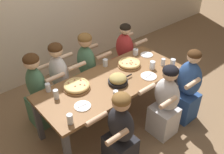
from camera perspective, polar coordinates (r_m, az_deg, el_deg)
The scene contains 24 objects.
ground_plane at distance 3.86m, azimuth 0.00°, elevation -9.71°, with size 18.00×18.00×0.00m, color #896B4C.
dining_table at distance 3.43m, azimuth 0.00°, elevation -1.79°, with size 2.08×0.85×0.74m.
pizza_board_main at distance 3.68m, azimuth 3.97°, elevation 3.08°, with size 0.35×0.35×0.06m.
pizza_board_second at distance 3.25m, azimuth -8.06°, elevation -2.06°, with size 0.36×0.36×0.06m.
skillet_bowl at distance 3.29m, azimuth 1.38°, elevation -0.61°, with size 0.38×0.26×0.14m.
empty_plate_a at distance 3.48m, azimuth 8.38°, elevation 0.20°, with size 0.22×0.22×0.02m.
empty_plate_b at distance 2.97m, azimuth -6.75°, elevation -6.61°, with size 0.20×0.20×0.02m.
empty_plate_c at distance 3.99m, azimuth 7.92°, elevation 5.06°, with size 0.20×0.20×0.02m.
cocktail_glass_blue at distance 3.97m, azimuth 5.39°, elevation 5.66°, with size 0.08×0.08×0.12m.
drinking_glass_a at distance 3.75m, azimuth 13.69°, elevation 3.09°, with size 0.07×0.07×0.12m.
drinking_glass_b at distance 3.26m, azimuth -14.40°, elevation -2.44°, with size 0.07×0.07×0.11m.
drinking_glass_c at distance 3.66m, azimuth -1.54°, elevation 3.19°, with size 0.07×0.07×0.11m.
drinking_glass_d at distance 3.02m, azimuth 0.83°, elevation -4.33°, with size 0.06×0.06×0.13m.
drinking_glass_e at distance 3.12m, azimuth -12.66°, elevation -3.97°, with size 0.06×0.06×0.12m.
drinking_glass_f at distance 2.76m, azimuth -9.58°, elevation -9.52°, with size 0.07×0.07×0.12m.
drinking_glass_g at distance 3.75m, azimuth 11.58°, elevation 3.27°, with size 0.06×0.06×0.11m.
drinking_glass_h at distance 3.64m, azimuth 9.20°, elevation 2.61°, with size 0.08×0.08×0.12m.
diner_far_right at distance 4.39m, azimuth 2.88°, elevation 4.67°, with size 0.51×0.40×1.12m.
diner_near_midleft at distance 2.96m, azimuth 1.88°, elevation -12.98°, with size 0.51×0.40×1.11m.
diner_far_center at distance 3.93m, azimuth -5.70°, elevation 1.45°, with size 0.51×0.40×1.19m.
diner_far_left at distance 3.62m, azimuth -16.48°, elevation -3.54°, with size 0.51×0.40×1.16m.
diner_near_right at distance 3.73m, azimuth 16.76°, elevation -2.69°, with size 0.51×0.40×1.16m.
diner_near_midright at distance 3.41m, azimuth 12.05°, elevation -6.14°, with size 0.51×0.40×1.11m.
diner_far_midleft at distance 3.73m, azimuth -11.70°, elevation -1.29°, with size 0.51×0.40×1.20m.
Camera 1 is at (-1.80, -2.09, 2.70)m, focal length 40.00 mm.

